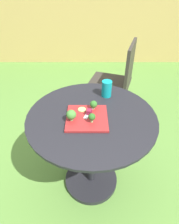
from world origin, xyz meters
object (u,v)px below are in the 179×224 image
drinking_glass (107,89)px  fork (89,113)px  patio_chair (118,77)px  salad_plate (87,118)px

drinking_glass → fork: size_ratio=0.79×
patio_chair → fork: patio_chair is taller
patio_chair → drinking_glass: 0.74m
drinking_glass → fork: (-0.13, -0.23, -0.04)m
salad_plate → drinking_glass: (0.14, 0.26, 0.05)m
salad_plate → patio_chair: bearing=71.1°
drinking_glass → salad_plate: bearing=-117.6°
patio_chair → fork: 0.97m
patio_chair → drinking_glass: (-0.18, -0.67, 0.25)m
patio_chair → fork: size_ratio=6.04×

